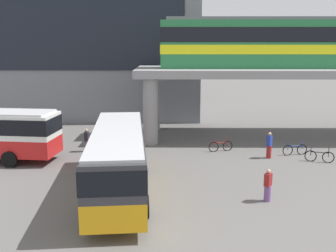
% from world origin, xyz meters
% --- Properties ---
extents(ground_plane, '(120.00, 120.00, 0.00)m').
position_xyz_m(ground_plane, '(0.00, 10.00, 0.00)').
color(ground_plane, '#605E5B').
extents(station_building, '(30.69, 11.39, 18.35)m').
position_xyz_m(station_building, '(-10.86, 27.05, 9.18)').
color(station_building, slate).
rests_on(station_building, ground_plane).
extents(elevated_platform, '(28.16, 6.92, 5.48)m').
position_xyz_m(elevated_platform, '(13.12, 16.27, 4.72)').
color(elevated_platform, gray).
rests_on(elevated_platform, ground_plane).
extents(train, '(21.43, 2.96, 3.84)m').
position_xyz_m(train, '(11.65, 16.27, 7.45)').
color(train, '#26723F').
rests_on(train, elevated_platform).
extents(bus_main, '(3.59, 11.23, 3.22)m').
position_xyz_m(bus_main, '(-0.85, 3.53, 1.99)').
color(bus_main, orange).
rests_on(bus_main, ground_plane).
extents(bicycle_blue, '(1.76, 0.44, 1.04)m').
position_xyz_m(bicycle_blue, '(10.10, 10.64, 0.36)').
color(bicycle_blue, black).
rests_on(bicycle_blue, ground_plane).
extents(bicycle_red, '(1.73, 0.56, 1.04)m').
position_xyz_m(bicycle_red, '(5.22, 11.53, 0.36)').
color(bicycle_red, black).
rests_on(bicycle_red, ground_plane).
extents(bicycle_black, '(1.72, 0.62, 1.04)m').
position_xyz_m(bicycle_black, '(11.17, 9.02, 0.36)').
color(bicycle_black, black).
rests_on(bicycle_black, ground_plane).
extents(pedestrian_walking_across, '(0.45, 0.48, 1.73)m').
position_xyz_m(pedestrian_walking_across, '(8.17, 9.87, 0.82)').
color(pedestrian_walking_across, maroon).
rests_on(pedestrian_walking_across, ground_plane).
extents(pedestrian_waiting_near_stop, '(0.45, 0.48, 1.59)m').
position_xyz_m(pedestrian_waiting_near_stop, '(6.36, 2.49, 0.74)').
color(pedestrian_waiting_near_stop, '#724C8C').
rests_on(pedestrian_waiting_near_stop, ground_plane).
extents(pedestrian_by_bike_rack, '(0.32, 0.42, 1.62)m').
position_xyz_m(pedestrian_by_bike_rack, '(-4.06, 11.37, 0.76)').
color(pedestrian_by_bike_rack, '#724C8C').
rests_on(pedestrian_by_bike_rack, ground_plane).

